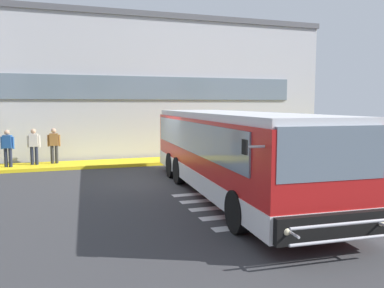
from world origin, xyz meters
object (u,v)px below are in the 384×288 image
object	(u,v)px
bus_main_foreground	(230,155)
passenger_near_column	(8,146)
passenger_at_curb_edge	(54,144)
passenger_by_doorway	(34,145)

from	to	relation	value
bus_main_foreground	passenger_near_column	world-z (taller)	bus_main_foreground
bus_main_foreground	passenger_at_curb_edge	size ratio (longest dim) A/B	6.79
bus_main_foreground	passenger_by_doorway	size ratio (longest dim) A/B	6.79
bus_main_foreground	passenger_near_column	size ratio (longest dim) A/B	6.79
bus_main_foreground	passenger_near_column	bearing A→B (deg)	135.17
passenger_by_doorway	passenger_near_column	bearing A→B (deg)	-161.34
bus_main_foreground	passenger_at_curb_edge	distance (m)	9.73
bus_main_foreground	passenger_by_doorway	distance (m)	10.16
passenger_at_curb_edge	bus_main_foreground	bearing A→B (deg)	-54.99
passenger_by_doorway	bus_main_foreground	bearing A→B (deg)	-50.51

